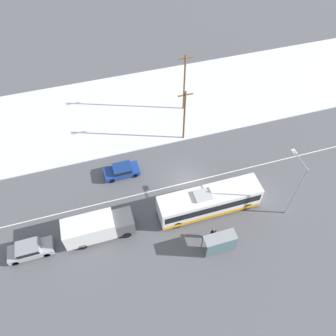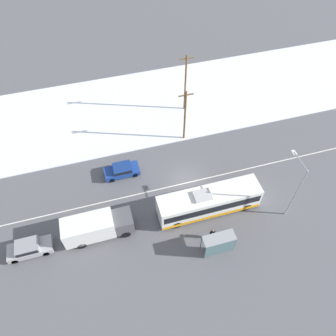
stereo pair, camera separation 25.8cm
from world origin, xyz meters
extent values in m
plane|color=#56565B|center=(0.00, 0.00, 0.00)|extent=(120.00, 120.00, 0.00)
cube|color=silver|center=(0.00, 14.26, 0.06)|extent=(80.00, 15.58, 0.12)
cube|color=silver|center=(0.00, 0.00, 0.00)|extent=(60.00, 0.12, 0.00)
cube|color=white|center=(1.07, -3.98, 1.58)|extent=(10.86, 2.55, 2.62)
cube|color=black|center=(1.07, -3.98, 1.90)|extent=(10.43, 2.57, 1.00)
cube|color=orange|center=(1.07, -3.98, 0.51)|extent=(10.75, 2.57, 0.47)
cube|color=#B2B2B2|center=(0.26, -3.98, 3.01)|extent=(1.80, 1.40, 0.24)
cylinder|color=black|center=(5.10, -5.11, 0.50)|extent=(1.00, 0.28, 1.00)
cylinder|color=black|center=(5.10, -2.84, 0.50)|extent=(1.00, 0.28, 1.00)
cylinder|color=black|center=(-2.76, -5.11, 0.50)|extent=(1.00, 0.28, 1.00)
cylinder|color=black|center=(-2.76, -2.84, 0.50)|extent=(1.00, 0.28, 1.00)
cube|color=silver|center=(-11.44, -3.72, 1.65)|extent=(5.00, 2.30, 2.32)
cube|color=#4C4C51|center=(-7.99, -3.72, 1.40)|extent=(1.90, 2.18, 1.81)
cube|color=black|center=(-7.06, -3.72, 1.76)|extent=(0.06, 1.95, 0.80)
cylinder|color=black|center=(-7.99, -4.74, 0.45)|extent=(0.90, 0.26, 0.90)
cylinder|color=black|center=(-7.99, -2.70, 0.45)|extent=(0.90, 0.26, 0.90)
cylinder|color=black|center=(-12.44, -4.74, 0.45)|extent=(0.90, 0.26, 0.90)
cylinder|color=black|center=(-12.44, -2.70, 0.45)|extent=(0.90, 0.26, 0.90)
cube|color=navy|center=(-6.89, 3.30, 0.54)|extent=(4.03, 1.80, 0.63)
cube|color=navy|center=(-6.79, 3.30, 1.09)|extent=(2.10, 1.66, 0.49)
cube|color=black|center=(-6.79, 3.30, 1.10)|extent=(1.93, 1.69, 0.39)
cylinder|color=black|center=(-8.20, 2.51, 0.32)|extent=(0.64, 0.22, 0.64)
cylinder|color=black|center=(-8.20, 4.09, 0.32)|extent=(0.64, 0.22, 0.64)
cylinder|color=black|center=(-5.47, 2.51, 0.32)|extent=(0.64, 0.22, 0.64)
cylinder|color=black|center=(-5.47, 4.09, 0.32)|extent=(0.64, 0.22, 0.64)
cube|color=#9E9EA3|center=(-17.33, -3.77, 0.54)|extent=(4.25, 1.80, 0.64)
cube|color=gray|center=(-17.43, -3.77, 1.16)|extent=(2.21, 1.66, 0.59)
cube|color=black|center=(-17.43, -3.77, 1.17)|extent=(2.03, 1.69, 0.47)
cylinder|color=black|center=(-15.90, -4.56, 0.32)|extent=(0.64, 0.22, 0.64)
cylinder|color=black|center=(-15.90, -2.98, 0.32)|extent=(0.64, 0.22, 0.64)
cylinder|color=black|center=(-18.85, -4.56, 0.32)|extent=(0.64, 0.22, 0.64)
cylinder|color=black|center=(-18.85, -2.98, 0.32)|extent=(0.64, 0.22, 0.64)
cylinder|color=#23232D|center=(0.19, -7.24, 0.37)|extent=(0.11, 0.11, 0.75)
cylinder|color=#23232D|center=(0.41, -7.24, 0.37)|extent=(0.11, 0.11, 0.75)
cube|color=black|center=(0.30, -7.24, 1.05)|extent=(0.39, 0.21, 0.62)
sphere|color=#8E6647|center=(0.30, -7.24, 1.49)|extent=(0.26, 0.26, 0.26)
cylinder|color=black|center=(0.06, -7.24, 1.02)|extent=(0.10, 0.10, 0.59)
cylinder|color=black|center=(0.54, -7.24, 1.02)|extent=(0.10, 0.10, 0.59)
cube|color=gray|center=(0.37, -8.54, 2.37)|extent=(3.13, 1.20, 0.06)
cube|color=slate|center=(0.37, -9.12, 1.20)|extent=(3.01, 0.04, 2.16)
cylinder|color=#474C51|center=(-1.15, -7.98, 1.17)|extent=(0.08, 0.08, 2.34)
cylinder|color=#474C51|center=(1.90, -7.98, 1.17)|extent=(0.08, 0.08, 2.34)
cylinder|color=#474C51|center=(-1.15, -9.10, 1.17)|extent=(0.08, 0.08, 2.34)
cylinder|color=#474C51|center=(1.90, -9.10, 1.17)|extent=(0.08, 0.08, 2.34)
cylinder|color=#9EA3A8|center=(8.87, -6.77, 3.76)|extent=(0.14, 0.14, 7.52)
cylinder|color=#9EA3A8|center=(8.87, -5.57, 7.37)|extent=(0.10, 2.39, 0.10)
cube|color=silver|center=(8.87, -4.38, 7.30)|extent=(0.36, 0.60, 0.16)
cylinder|color=brown|center=(1.82, 6.86, 3.73)|extent=(0.24, 0.24, 7.46)
cube|color=brown|center=(1.82, 6.86, 6.96)|extent=(1.80, 0.12, 0.12)
cylinder|color=brown|center=(3.57, 12.22, 4.22)|extent=(0.24, 0.24, 8.43)
cube|color=brown|center=(3.57, 12.22, 7.93)|extent=(1.80, 0.12, 0.12)
camera|label=1|loc=(-8.36, -20.62, 30.49)|focal=35.00mm
camera|label=2|loc=(-8.11, -20.69, 30.49)|focal=35.00mm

